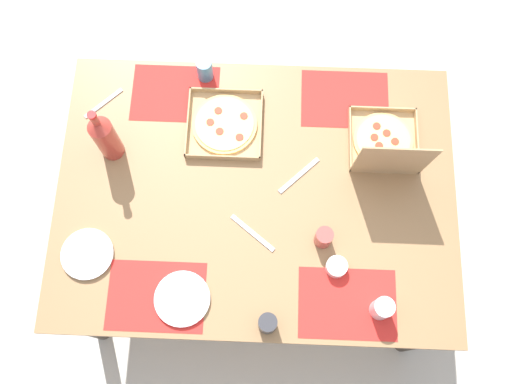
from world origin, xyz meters
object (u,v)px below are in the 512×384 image
at_px(cup_red, 268,323).
at_px(cup_dark, 205,69).
at_px(plate_far_right, 182,299).
at_px(cup_clear_left, 324,237).
at_px(pizza_box_edge_far, 225,124).
at_px(pizza_box_corner_left, 385,144).
at_px(plate_near_left, 87,254).
at_px(soda_bottle, 105,137).
at_px(cup_spare, 382,308).
at_px(condiment_bowl, 336,267).

bearing_deg(cup_red, cup_dark, -73.92).
height_order(plate_far_right, cup_clear_left, cup_clear_left).
bearing_deg(plate_far_right, pizza_box_edge_far, -99.31).
xyz_separation_m(pizza_box_corner_left, plate_near_left, (1.13, 0.47, -0.04)).
xyz_separation_m(plate_near_left, soda_bottle, (-0.05, -0.43, 0.12)).
height_order(soda_bottle, cup_clear_left, soda_bottle).
distance_m(plate_far_right, soda_bottle, 0.68).
bearing_deg(plate_near_left, pizza_box_edge_far, -131.27).
bearing_deg(pizza_box_corner_left, soda_bottle, 2.48).
height_order(soda_bottle, cup_red, soda_bottle).
distance_m(cup_spare, condiment_bowl, 0.22).
relative_size(plate_far_right, soda_bottle, 0.64).
bearing_deg(plate_far_right, pizza_box_corner_left, -140.32).
bearing_deg(soda_bottle, cup_clear_left, 158.01).
xyz_separation_m(pizza_box_corner_left, condiment_bowl, (0.19, 0.49, -0.03)).
height_order(pizza_box_edge_far, soda_bottle, soda_bottle).
relative_size(plate_near_left, cup_red, 2.01).
bearing_deg(pizza_box_edge_far, plate_near_left, 48.73).
relative_size(plate_far_right, cup_spare, 2.01).
relative_size(cup_spare, cup_dark, 0.95).
xyz_separation_m(pizza_box_corner_left, cup_dark, (0.73, -0.30, 0.01)).
distance_m(cup_clear_left, cup_spare, 0.33).
bearing_deg(plate_far_right, cup_clear_left, -154.81).
bearing_deg(soda_bottle, cup_dark, -134.76).
bearing_deg(condiment_bowl, cup_spare, 136.44).
height_order(pizza_box_corner_left, condiment_bowl, pizza_box_corner_left).
bearing_deg(pizza_box_corner_left, cup_dark, -22.52).
height_order(pizza_box_edge_far, pizza_box_corner_left, pizza_box_corner_left).
relative_size(soda_bottle, condiment_bowl, 4.06).
xyz_separation_m(pizza_box_edge_far, plate_far_right, (0.12, 0.71, -0.00)).
xyz_separation_m(soda_bottle, cup_clear_left, (-0.84, 0.34, -0.09)).
xyz_separation_m(pizza_box_edge_far, cup_clear_left, (-0.40, 0.46, 0.03)).
xyz_separation_m(plate_near_left, cup_red, (-0.68, 0.23, 0.04)).
relative_size(pizza_box_edge_far, cup_clear_left, 3.27).
height_order(pizza_box_corner_left, cup_spare, pizza_box_corner_left).
relative_size(plate_near_left, soda_bottle, 0.61).
relative_size(plate_far_right, condiment_bowl, 2.59).
bearing_deg(condiment_bowl, cup_red, 41.18).
bearing_deg(cup_dark, pizza_box_edge_far, 112.24).
height_order(pizza_box_edge_far, plate_far_right, pizza_box_edge_far).
bearing_deg(plate_far_right, cup_red, 165.77).
distance_m(pizza_box_edge_far, cup_red, 0.81).
xyz_separation_m(cup_clear_left, cup_red, (0.20, 0.32, 0.00)).
distance_m(pizza_box_edge_far, plate_far_right, 0.71).
bearing_deg(pizza_box_corner_left, pizza_box_edge_far, -7.04).
bearing_deg(plate_far_right, cup_dark, -91.47).
bearing_deg(cup_red, plate_far_right, -14.23).
xyz_separation_m(cup_red, cup_spare, (-0.41, -0.07, 0.00)).
relative_size(pizza_box_edge_far, cup_spare, 2.93).
xyz_separation_m(pizza_box_corner_left, cup_spare, (0.03, 0.64, 0.00)).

